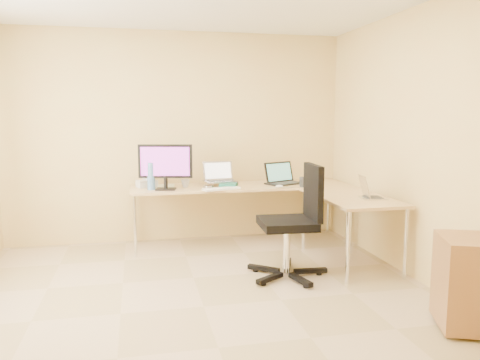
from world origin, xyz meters
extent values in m
plane|color=tan|center=(0.00, 0.00, 0.00)|extent=(4.50, 4.50, 0.00)
plane|color=tan|center=(0.00, 2.25, 1.30)|extent=(4.50, 0.00, 4.50)
plane|color=tan|center=(0.00, -2.25, 1.30)|extent=(4.50, 0.00, 4.50)
plane|color=tan|center=(2.10, 0.00, 1.30)|extent=(0.00, 4.50, 4.50)
cube|color=tan|center=(0.72, 1.85, 0.36)|extent=(2.65, 0.70, 0.73)
cube|color=tan|center=(1.70, 0.85, 0.36)|extent=(0.70, 1.30, 0.73)
cube|color=black|center=(-0.19, 1.68, 0.99)|extent=(0.64, 0.33, 0.53)
cube|color=#185F4D|center=(0.56, 1.77, 0.75)|extent=(0.27, 0.31, 0.04)
cube|color=silver|center=(0.47, 1.88, 0.89)|extent=(0.41, 0.33, 0.24)
cube|color=black|center=(1.27, 1.83, 0.87)|extent=(0.52, 0.46, 0.27)
cube|color=white|center=(0.43, 1.55, 0.74)|extent=(0.46, 0.25, 0.02)
ellipsoid|color=white|center=(1.12, 1.55, 0.75)|extent=(0.09, 0.06, 0.03)
imported|color=silver|center=(0.05, 1.82, 0.78)|extent=(0.10, 0.10, 0.09)
cylinder|color=silver|center=(0.31, 1.72, 0.75)|extent=(0.16, 0.16, 0.03)
cylinder|color=#517FB5|center=(-0.35, 1.72, 0.89)|extent=(0.12, 0.12, 0.32)
cube|color=#E8E8C8|center=(-0.20, 1.92, 0.73)|extent=(0.27, 0.36, 0.01)
cube|color=white|center=(-0.40, 1.94, 0.77)|extent=(0.26, 0.23, 0.08)
cylinder|color=silver|center=(-0.40, 2.05, 0.85)|extent=(0.24, 0.24, 0.24)
cylinder|color=#262626|center=(1.41, 1.55, 0.79)|extent=(0.08, 0.08, 0.12)
cube|color=silver|center=(1.85, 0.65, 0.83)|extent=(0.32, 0.27, 0.19)
cube|color=black|center=(0.90, 0.56, 0.50)|extent=(0.71, 0.71, 1.12)
cube|color=brown|center=(1.85, -0.81, 0.36)|extent=(0.54, 0.59, 0.67)
camera|label=1|loc=(-0.51, -3.75, 1.59)|focal=35.56mm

